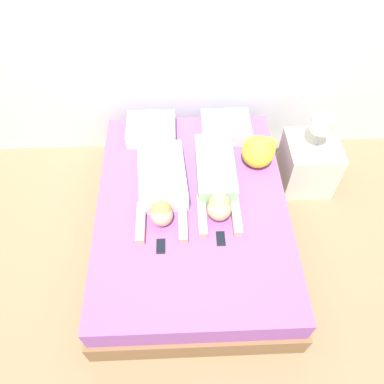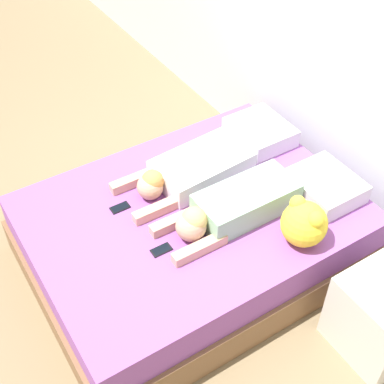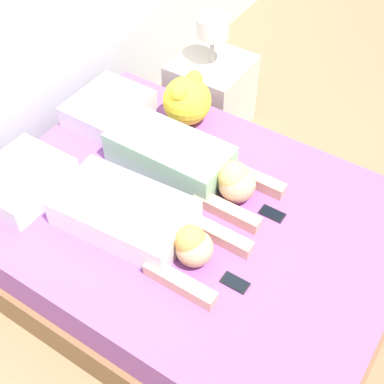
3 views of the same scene
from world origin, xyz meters
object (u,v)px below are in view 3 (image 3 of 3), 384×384
(pillow_head_right, at_px, (109,109))
(person_right, at_px, (187,162))
(bed, at_px, (192,242))
(plush_toy, at_px, (187,100))
(cell_phone_left, at_px, (235,283))
(cell_phone_right, at_px, (272,214))
(pillow_head_left, at_px, (23,180))
(person_left, at_px, (140,221))
(nightstand, at_px, (211,91))

(pillow_head_right, relative_size, person_right, 0.47)
(bed, height_order, plush_toy, plush_toy)
(pillow_head_right, bearing_deg, person_right, -102.32)
(cell_phone_left, relative_size, cell_phone_right, 1.00)
(pillow_head_left, distance_m, pillow_head_right, 0.72)
(pillow_head_right, relative_size, cell_phone_right, 3.57)
(bed, bearing_deg, person_left, 150.34)
(person_left, xyz_separation_m, cell_phone_right, (0.46, -0.50, -0.08))
(person_left, distance_m, plush_toy, 0.90)
(pillow_head_left, distance_m, nightstand, 1.60)
(pillow_head_left, distance_m, cell_phone_right, 1.33)
(cell_phone_left, bearing_deg, person_left, 89.06)
(cell_phone_left, xyz_separation_m, cell_phone_right, (0.47, 0.05, 0.00))
(bed, bearing_deg, plush_toy, 35.55)
(person_right, bearing_deg, person_left, -176.66)
(person_left, bearing_deg, pillow_head_right, 49.02)
(pillow_head_left, height_order, plush_toy, plush_toy)
(pillow_head_left, height_order, person_right, person_right)
(person_right, bearing_deg, plush_toy, 33.90)
(cell_phone_right, bearing_deg, pillow_head_left, 115.45)
(cell_phone_left, bearing_deg, plush_toy, 44.25)
(pillow_head_left, bearing_deg, plush_toy, -23.09)
(bed, xyz_separation_m, plush_toy, (0.60, 0.43, 0.42))
(person_right, xyz_separation_m, cell_phone_right, (-0.00, -0.53, -0.09))
(pillow_head_right, xyz_separation_m, cell_phone_left, (-0.62, -1.25, -0.06))
(bed, relative_size, pillow_head_left, 4.76)
(person_left, height_order, cell_phone_right, person_left)
(plush_toy, bearing_deg, person_left, -161.23)
(pillow_head_right, bearing_deg, pillow_head_left, 180.00)
(person_right, height_order, nightstand, nightstand)
(pillow_head_left, distance_m, cell_phone_left, 1.26)
(pillow_head_right, distance_m, plush_toy, 0.49)
(pillow_head_left, xyz_separation_m, pillow_head_right, (0.72, 0.00, 0.00))
(nightstand, bearing_deg, person_left, -161.64)
(bed, distance_m, plush_toy, 0.85)
(pillow_head_right, height_order, cell_phone_left, pillow_head_right)
(plush_toy, xyz_separation_m, nightstand, (0.59, 0.19, -0.38))
(pillow_head_left, bearing_deg, person_left, -80.99)
(pillow_head_right, bearing_deg, cell_phone_right, -97.05)
(pillow_head_left, xyz_separation_m, person_left, (0.11, -0.70, 0.01))
(cell_phone_left, distance_m, nightstand, 1.79)
(cell_phone_left, bearing_deg, pillow_head_left, 94.66)
(pillow_head_right, xyz_separation_m, plush_toy, (0.24, -0.41, 0.09))
(cell_phone_left, bearing_deg, pillow_head_right, 63.71)
(cell_phone_right, xyz_separation_m, nightstand, (0.98, 0.98, -0.23))
(pillow_head_left, bearing_deg, cell_phone_right, -64.55)
(pillow_head_left, xyz_separation_m, cell_phone_left, (0.10, -1.25, -0.06))
(plush_toy, height_order, nightstand, nightstand)
(person_left, distance_m, nightstand, 1.55)
(pillow_head_right, bearing_deg, plush_toy, -59.29)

